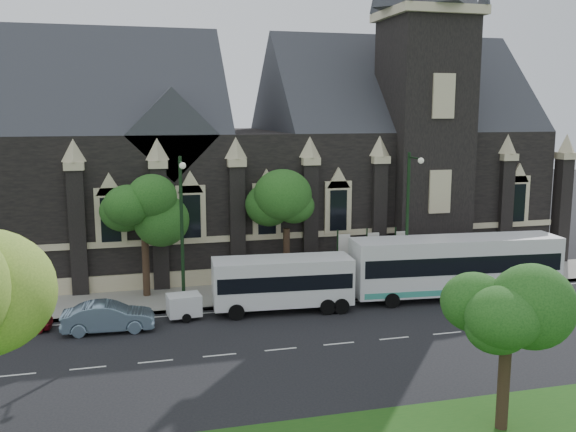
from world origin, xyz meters
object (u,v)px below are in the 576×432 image
object	(u,v)px
banner_flag_left	(342,254)
box_trailer	(184,305)
tour_coach	(456,265)
street_lamp_near	(409,215)
sedan	(108,317)
tree_park_east	(510,305)
shuttle_bus	(283,280)
tree_walk_right	(289,200)
banner_flag_center	(371,253)
banner_flag_right	(399,251)
street_lamp_mid	(182,225)
car_far_red	(12,319)
tree_walk_left	(147,206)

from	to	relation	value
banner_flag_left	box_trailer	bearing A→B (deg)	-162.93
tour_coach	box_trailer	bearing A→B (deg)	-175.74
street_lamp_near	sedan	world-z (taller)	street_lamp_near
box_trailer	tree_park_east	bearing A→B (deg)	-61.02
street_lamp_near	shuttle_bus	bearing A→B (deg)	-172.13
tree_walk_right	banner_flag_center	bearing A→B (deg)	-18.64
tree_walk_right	box_trailer	bearing A→B (deg)	-146.21
street_lamp_near	banner_flag_right	distance (m)	3.34
street_lamp_near	shuttle_bus	xyz separation A→B (m)	(-8.41, -1.16, -3.32)
street_lamp_mid	banner_flag_right	bearing A→B (deg)	7.60
banner_flag_right	car_far_red	bearing A→B (deg)	-172.59
banner_flag_center	tour_coach	size ratio (longest dim) A/B	0.30
street_lamp_near	banner_flag_left	distance (m)	4.99
street_lamp_near	tour_coach	xyz separation A→B (m)	(2.62, -1.38, -3.05)
tree_walk_left	tree_walk_right	bearing A→B (deg)	0.06
shuttle_bus	banner_flag_center	bearing A→B (deg)	28.84
street_lamp_near	box_trailer	bearing A→B (deg)	-174.78
tour_coach	sedan	xyz separation A→B (m)	(-20.80, -0.92, -1.28)
street_lamp_near	sedan	distance (m)	18.83
banner_flag_left	shuttle_bus	xyz separation A→B (m)	(-4.69, -3.07, -0.60)
tree_walk_right	tree_walk_left	xyz separation A→B (m)	(-9.01, -0.01, -0.08)
banner_flag_left	banner_flag_center	distance (m)	2.00
banner_flag_left	banner_flag_center	xyz separation A→B (m)	(2.00, 0.00, 0.00)
tree_park_east	box_trailer	xyz separation A→B (m)	(-10.30, 15.13, -3.82)
tree_walk_left	tour_coach	world-z (taller)	tree_walk_left
street_lamp_mid	banner_flag_left	size ratio (longest dim) A/B	2.25
car_far_red	banner_flag_right	bearing A→B (deg)	-83.16
banner_flag_center	box_trailer	bearing A→B (deg)	-165.55
tree_walk_right	box_trailer	distance (m)	10.15
banner_flag_right	tour_coach	world-z (taller)	banner_flag_right
tree_walk_right	street_lamp_mid	bearing A→B (deg)	-153.35
tree_walk_right	banner_flag_right	world-z (taller)	tree_walk_right
street_lamp_mid	sedan	distance (m)	6.44
shuttle_bus	box_trailer	size ratio (longest dim) A/B	3.06
banner_flag_right	banner_flag_left	bearing A→B (deg)	180.00
tree_walk_left	car_far_red	size ratio (longest dim) A/B	1.89
tree_walk_right	tree_walk_left	distance (m)	9.01
street_lamp_near	banner_flag_right	size ratio (longest dim) A/B	2.25
tree_park_east	banner_flag_right	distance (m)	18.91
street_lamp_near	banner_flag_right	xyz separation A→B (m)	(0.29, 1.91, -2.73)
street_lamp_mid	tour_coach	bearing A→B (deg)	-4.74
tree_walk_left	banner_flag_left	world-z (taller)	tree_walk_left
street_lamp_mid	shuttle_bus	xyz separation A→B (m)	(5.59, -1.16, -3.32)
banner_flag_left	tree_park_east	bearing A→B (deg)	-90.35
car_far_red	sedan	bearing A→B (deg)	-104.00
tree_walk_right	street_lamp_near	bearing A→B (deg)	-28.06
tree_park_east	car_far_red	bearing A→B (deg)	141.55
tree_park_east	banner_flag_center	world-z (taller)	tree_park_east
banner_flag_center	car_far_red	bearing A→B (deg)	-171.91
shuttle_bus	sedan	world-z (taller)	shuttle_bus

